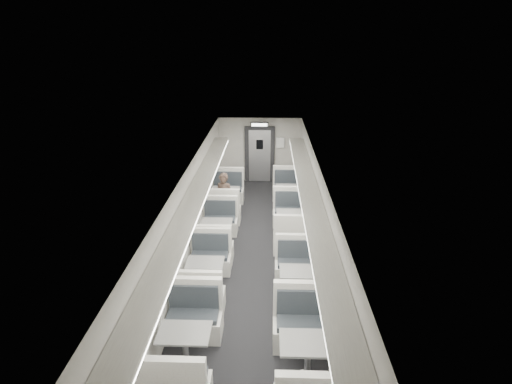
# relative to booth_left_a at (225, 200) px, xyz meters

# --- Properties ---
(room) EXTENTS (3.24, 12.24, 2.64)m
(room) POSITION_rel_booth_left_a_xyz_m (1.00, -3.17, 0.82)
(room) COLOR black
(room) RESTS_ON ground
(booth_left_a) EXTENTS (1.04, 2.11, 1.13)m
(booth_left_a) POSITION_rel_booth_left_a_xyz_m (0.00, 0.00, 0.00)
(booth_left_a) COLOR silver
(booth_left_a) RESTS_ON room
(booth_left_b) EXTENTS (0.97, 1.98, 1.06)m
(booth_left_b) POSITION_rel_booth_left_a_xyz_m (0.00, -2.19, -0.02)
(booth_left_b) COLOR silver
(booth_left_b) RESTS_ON room
(booth_left_c) EXTENTS (0.96, 1.94, 1.04)m
(booth_left_c) POSITION_rel_booth_left_a_xyz_m (0.00, -4.11, -0.03)
(booth_left_c) COLOR silver
(booth_left_c) RESTS_ON room
(booth_left_d) EXTENTS (1.03, 2.09, 1.12)m
(booth_left_d) POSITION_rel_booth_left_a_xyz_m (0.00, -6.32, -0.00)
(booth_left_d) COLOR silver
(booth_left_d) RESTS_ON room
(booth_right_a) EXTENTS (1.03, 2.08, 1.11)m
(booth_right_a) POSITION_rel_booth_left_a_xyz_m (2.00, 0.31, -0.01)
(booth_right_a) COLOR silver
(booth_right_a) RESTS_ON room
(booth_right_b) EXTENTS (1.03, 2.10, 1.12)m
(booth_right_b) POSITION_rel_booth_left_a_xyz_m (2.00, -1.66, -0.00)
(booth_right_b) COLOR silver
(booth_right_b) RESTS_ON room
(booth_right_c) EXTENTS (0.97, 1.97, 1.06)m
(booth_right_c) POSITION_rel_booth_left_a_xyz_m (2.00, -4.39, -0.03)
(booth_right_c) COLOR silver
(booth_right_c) RESTS_ON room
(booth_right_d) EXTENTS (1.09, 2.22, 1.19)m
(booth_right_d) POSITION_rel_booth_left_a_xyz_m (2.00, -6.53, 0.02)
(booth_right_d) COLOR silver
(booth_right_d) RESTS_ON room
(passenger) EXTENTS (0.65, 0.54, 1.54)m
(passenger) POSITION_rel_booth_left_a_xyz_m (0.06, -0.82, 0.39)
(passenger) COLOR black
(passenger) RESTS_ON room
(window_a) EXTENTS (0.02, 1.18, 0.84)m
(window_a) POSITION_rel_booth_left_a_xyz_m (-0.49, 0.23, 0.97)
(window_a) COLOR black
(window_a) RESTS_ON room
(window_b) EXTENTS (0.02, 1.18, 0.84)m
(window_b) POSITION_rel_booth_left_a_xyz_m (-0.49, -1.97, 0.97)
(window_b) COLOR black
(window_b) RESTS_ON room
(window_c) EXTENTS (0.02, 1.18, 0.84)m
(window_c) POSITION_rel_booth_left_a_xyz_m (-0.49, -4.17, 0.97)
(window_c) COLOR black
(window_c) RESTS_ON room
(window_d) EXTENTS (0.02, 1.18, 0.84)m
(window_d) POSITION_rel_booth_left_a_xyz_m (-0.49, -6.37, 0.97)
(window_d) COLOR black
(window_d) RESTS_ON room
(luggage_rack_left) EXTENTS (0.46, 10.40, 0.09)m
(luggage_rack_left) POSITION_rel_booth_left_a_xyz_m (-0.24, -3.47, 1.54)
(luggage_rack_left) COLOR silver
(luggage_rack_left) RESTS_ON room
(luggage_rack_right) EXTENTS (0.46, 10.40, 0.09)m
(luggage_rack_right) POSITION_rel_booth_left_a_xyz_m (2.24, -3.47, 1.54)
(luggage_rack_right) COLOR silver
(luggage_rack_right) RESTS_ON room
(vestibule_door) EXTENTS (1.10, 0.13, 2.10)m
(vestibule_door) POSITION_rel_booth_left_a_xyz_m (1.00, 2.76, 0.66)
(vestibule_door) COLOR black
(vestibule_door) RESTS_ON room
(exit_sign) EXTENTS (0.62, 0.12, 0.16)m
(exit_sign) POSITION_rel_booth_left_a_xyz_m (1.00, 2.27, 1.90)
(exit_sign) COLOR black
(exit_sign) RESTS_ON room
(wall_notice) EXTENTS (0.32, 0.02, 0.40)m
(wall_notice) POSITION_rel_booth_left_a_xyz_m (1.75, 2.75, 1.12)
(wall_notice) COLOR white
(wall_notice) RESTS_ON room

